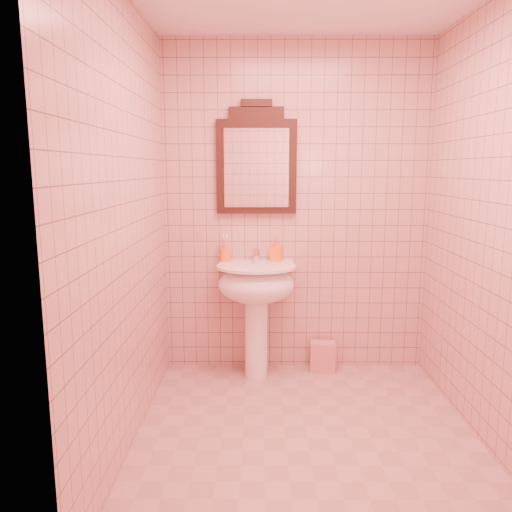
{
  "coord_description": "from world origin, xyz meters",
  "views": [
    {
      "loc": [
        -0.28,
        -2.69,
        1.56
      ],
      "look_at": [
        -0.3,
        0.55,
        0.99
      ],
      "focal_mm": 35.0,
      "sensor_mm": 36.0,
      "label": 1
    }
  ],
  "objects_px": {
    "mirror": "(256,162)",
    "towel": "(323,356)",
    "toothbrush_cup": "(225,255)",
    "soap_dispenser": "(276,250)",
    "pedestal_sink": "(256,292)"
  },
  "relations": [
    {
      "from": "towel",
      "to": "toothbrush_cup",
      "type": "bearing_deg",
      "value": 177.62
    },
    {
      "from": "toothbrush_cup",
      "to": "soap_dispenser",
      "type": "xyz_separation_m",
      "value": [
        0.39,
        0.01,
        0.03
      ]
    },
    {
      "from": "pedestal_sink",
      "to": "mirror",
      "type": "distance_m",
      "value": 0.97
    },
    {
      "from": "pedestal_sink",
      "to": "mirror",
      "type": "bearing_deg",
      "value": 90.0
    },
    {
      "from": "pedestal_sink",
      "to": "towel",
      "type": "height_order",
      "value": "pedestal_sink"
    },
    {
      "from": "mirror",
      "to": "towel",
      "type": "xyz_separation_m",
      "value": [
        0.52,
        -0.08,
        -1.49
      ]
    },
    {
      "from": "pedestal_sink",
      "to": "toothbrush_cup",
      "type": "bearing_deg",
      "value": 147.37
    },
    {
      "from": "pedestal_sink",
      "to": "mirror",
      "type": "relative_size",
      "value": 1.04
    },
    {
      "from": "pedestal_sink",
      "to": "toothbrush_cup",
      "type": "xyz_separation_m",
      "value": [
        -0.24,
        0.15,
        0.25
      ]
    },
    {
      "from": "pedestal_sink",
      "to": "towel",
      "type": "relative_size",
      "value": 3.73
    },
    {
      "from": "toothbrush_cup",
      "to": "towel",
      "type": "xyz_separation_m",
      "value": [
        0.76,
        -0.03,
        -0.8
      ]
    },
    {
      "from": "toothbrush_cup",
      "to": "towel",
      "type": "relative_size",
      "value": 0.78
    },
    {
      "from": "mirror",
      "to": "towel",
      "type": "distance_m",
      "value": 1.58
    },
    {
      "from": "mirror",
      "to": "toothbrush_cup",
      "type": "xyz_separation_m",
      "value": [
        -0.24,
        -0.05,
        -0.69
      ]
    },
    {
      "from": "mirror",
      "to": "soap_dispenser",
      "type": "height_order",
      "value": "mirror"
    }
  ]
}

